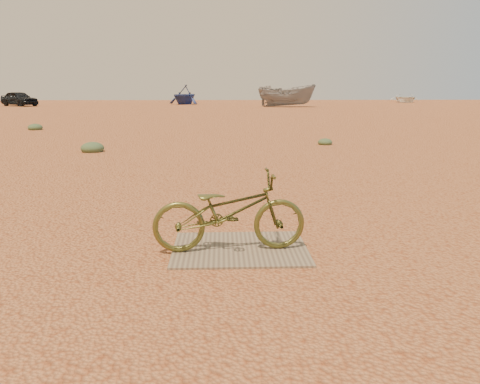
{
  "coord_description": "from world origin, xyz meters",
  "views": [
    {
      "loc": [
        0.3,
        -4.65,
        1.73
      ],
      "look_at": [
        0.49,
        0.17,
        0.64
      ],
      "focal_mm": 35.0,
      "sensor_mm": 36.0,
      "label": 1
    }
  ],
  "objects_px": {
    "car": "(19,99)",
    "boat_mid_right": "(287,96)",
    "plywood_board": "(240,249)",
    "boat_far_right": "(405,98)",
    "boat_far_left": "(185,94)",
    "bicycle": "(229,212)"
  },
  "relations": [
    {
      "from": "boat_far_left",
      "to": "boat_far_right",
      "type": "distance_m",
      "value": 25.4
    },
    {
      "from": "boat_far_left",
      "to": "boat_far_right",
      "type": "xyz_separation_m",
      "value": [
        24.8,
        5.47,
        -0.5
      ]
    },
    {
      "from": "plywood_board",
      "to": "boat_far_right",
      "type": "distance_m",
      "value": 53.34
    },
    {
      "from": "boat_far_right",
      "to": "car",
      "type": "bearing_deg",
      "value": -148.92
    },
    {
      "from": "boat_far_right",
      "to": "bicycle",
      "type": "bearing_deg",
      "value": -95.14
    },
    {
      "from": "plywood_board",
      "to": "boat_mid_right",
      "type": "height_order",
      "value": "boat_mid_right"
    },
    {
      "from": "car",
      "to": "boat_mid_right",
      "type": "height_order",
      "value": "boat_mid_right"
    },
    {
      "from": "plywood_board",
      "to": "boat_mid_right",
      "type": "relative_size",
      "value": 0.29
    },
    {
      "from": "boat_far_right",
      "to": "plywood_board",
      "type": "bearing_deg",
      "value": -95.05
    },
    {
      "from": "plywood_board",
      "to": "boat_mid_right",
      "type": "xyz_separation_m",
      "value": [
        5.54,
        37.07,
        0.97
      ]
    },
    {
      "from": "boat_far_right",
      "to": "boat_mid_right",
      "type": "bearing_deg",
      "value": -123.91
    },
    {
      "from": "car",
      "to": "boat_far_left",
      "type": "xyz_separation_m",
      "value": [
        14.92,
        3.77,
        0.31
      ]
    },
    {
      "from": "plywood_board",
      "to": "boat_far_left",
      "type": "distance_m",
      "value": 43.8
    },
    {
      "from": "car",
      "to": "boat_far_left",
      "type": "distance_m",
      "value": 15.39
    },
    {
      "from": "bicycle",
      "to": "car",
      "type": "relative_size",
      "value": 0.41
    },
    {
      "from": "boat_mid_right",
      "to": "plywood_board",
      "type": "bearing_deg",
      "value": -177.13
    },
    {
      "from": "plywood_board",
      "to": "boat_far_right",
      "type": "xyz_separation_m",
      "value": [
        20.87,
        49.08,
        0.47
      ]
    },
    {
      "from": "bicycle",
      "to": "car",
      "type": "height_order",
      "value": "car"
    },
    {
      "from": "car",
      "to": "boat_far_right",
      "type": "bearing_deg",
      "value": -42.69
    },
    {
      "from": "bicycle",
      "to": "boat_mid_right",
      "type": "height_order",
      "value": "boat_mid_right"
    },
    {
      "from": "plywood_board",
      "to": "boat_far_right",
      "type": "relative_size",
      "value": 0.31
    },
    {
      "from": "boat_mid_right",
      "to": "boat_far_right",
      "type": "xyz_separation_m",
      "value": [
        15.32,
        12.02,
        -0.49
      ]
    }
  ]
}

